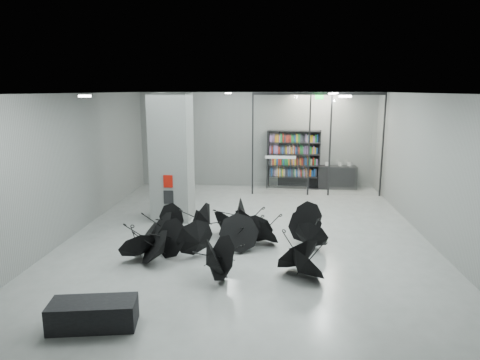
# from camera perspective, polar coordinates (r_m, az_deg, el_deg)

# --- Properties ---
(room) EXTENTS (14.00, 14.02, 4.01)m
(room) POSITION_cam_1_polar(r_m,az_deg,el_deg) (11.37, 0.95, 5.56)
(room) COLOR gray
(room) RESTS_ON ground
(column) EXTENTS (1.20, 1.20, 4.00)m
(column) POSITION_cam_1_polar(r_m,az_deg,el_deg) (13.81, -9.00, 3.00)
(column) COLOR slate
(column) RESTS_ON ground
(fire_cabinet) EXTENTS (0.28, 0.04, 0.38)m
(fire_cabinet) POSITION_cam_1_polar(r_m,az_deg,el_deg) (13.33, -9.51, -0.17)
(fire_cabinet) COLOR #A50A07
(fire_cabinet) RESTS_ON column
(info_panel) EXTENTS (0.30, 0.03, 0.42)m
(info_panel) POSITION_cam_1_polar(r_m,az_deg,el_deg) (13.44, -9.44, -2.26)
(info_panel) COLOR black
(info_panel) RESTS_ON column
(exit_sign) EXTENTS (0.30, 0.06, 0.15)m
(exit_sign) POSITION_cam_1_polar(r_m,az_deg,el_deg) (16.67, 10.46, 10.73)
(exit_sign) COLOR #0CE533
(exit_sign) RESTS_ON room
(glass_partition) EXTENTS (5.06, 0.08, 4.00)m
(glass_partition) POSITION_cam_1_polar(r_m,az_deg,el_deg) (16.98, 10.16, 5.21)
(glass_partition) COLOR silver
(glass_partition) RESTS_ON ground
(bench) EXTENTS (1.57, 0.86, 0.48)m
(bench) POSITION_cam_1_polar(r_m,az_deg,el_deg) (8.31, -18.86, -16.44)
(bench) COLOR black
(bench) RESTS_ON ground
(bookshelf) EXTENTS (2.25, 0.68, 2.44)m
(bookshelf) POSITION_cam_1_polar(r_m,az_deg,el_deg) (18.28, 7.11, 2.73)
(bookshelf) COLOR black
(bookshelf) RESTS_ON ground
(shop_counter) EXTENTS (1.61, 0.65, 0.97)m
(shop_counter) POSITION_cam_1_polar(r_m,az_deg,el_deg) (18.61, 12.67, 0.39)
(shop_counter) COLOR black
(shop_counter) RESTS_ON ground
(umbrella_cluster) EXTENTS (5.44, 4.55, 1.26)m
(umbrella_cluster) POSITION_cam_1_polar(r_m,az_deg,el_deg) (11.16, -1.72, -7.93)
(umbrella_cluster) COLOR black
(umbrella_cluster) RESTS_ON ground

